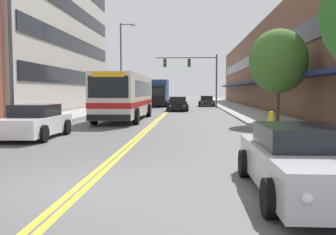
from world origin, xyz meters
name	(u,v)px	position (x,y,z in m)	size (l,w,h in m)	color
ground_plane	(172,107)	(0.00, 37.00, 0.00)	(240.00, 240.00, 0.00)	#565659
sidewalk_left	(111,107)	(-7.40, 37.00, 0.06)	(3.80, 106.00, 0.13)	#9E9B96
sidewalk_right	(234,107)	(7.40, 37.00, 0.06)	(3.80, 106.00, 0.13)	#9E9B96
centre_line	(172,107)	(0.00, 37.00, 0.00)	(0.34, 106.00, 0.01)	yellow
storefront_row_right	(288,68)	(13.53, 37.00, 4.60)	(9.10, 68.00, 9.20)	brown
city_bus	(126,95)	(-2.22, 17.74, 1.72)	(2.81, 10.86, 3.05)	silver
car_red_parked_left_near	(127,104)	(-4.33, 30.82, 0.60)	(2.00, 4.72, 1.31)	maroon
car_white_parked_left_mid	(34,122)	(-4.31, 7.52, 0.65)	(2.10, 4.46, 1.40)	white
car_silver_parked_right_foreground	(303,162)	(4.35, -0.49, 0.61)	(2.04, 4.61, 1.30)	#B7B7BC
car_charcoal_parked_right_mid	(207,101)	(4.28, 40.72, 0.62)	(2.01, 4.29, 1.35)	#232328
car_black_moving_lead	(178,104)	(0.97, 29.39, 0.65)	(2.10, 4.31, 1.41)	black
box_truck	(158,93)	(-2.03, 40.42, 1.71)	(2.81, 7.20, 3.39)	black
traffic_signal_mast	(195,70)	(2.71, 35.94, 4.44)	(7.12, 0.38, 6.16)	#47474C
street_lamp_left_near	(18,15)	(-4.96, 7.65, 5.09)	(2.54, 0.28, 8.59)	#47474C
street_lamp_left_far	(123,60)	(-5.10, 32.58, 5.33)	(1.79, 0.28, 9.23)	#47474C
street_tree_right_mid	(278,61)	(7.35, 14.78, 3.71)	(3.42, 3.42, 5.46)	brown
fire_hydrant	(271,121)	(5.95, 9.87, 0.58)	(0.34, 0.26, 0.91)	yellow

